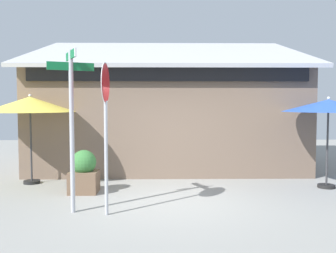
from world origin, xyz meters
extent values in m
cube|color=gray|center=(0.00, 0.00, -0.05)|extent=(28.00, 28.00, 0.10)
cube|color=#705B4C|center=(0.04, 4.94, 1.69)|extent=(8.54, 4.96, 3.37)
cube|color=silver|center=(0.04, 4.79, 3.91)|extent=(9.04, 5.52, 1.50)
cube|color=black|center=(0.04, 2.41, 3.02)|extent=(7.94, 0.16, 0.44)
cylinder|color=#A8AAB2|center=(-1.93, -0.81, 1.62)|extent=(0.09, 0.09, 3.23)
cube|color=#116B38|center=(-1.93, -0.81, 3.13)|extent=(0.40, 0.85, 0.16)
cube|color=#116B38|center=(-1.93, -0.81, 2.91)|extent=(0.85, 0.40, 0.16)
cube|color=white|center=(-1.74, -1.26, 3.13)|extent=(0.06, 0.07, 0.16)
cylinder|color=#A8AAB2|center=(-1.23, -1.00, 1.12)|extent=(0.07, 0.07, 2.24)
cylinder|color=white|center=(-1.23, -1.00, 2.58)|extent=(0.05, 0.80, 0.80)
cylinder|color=red|center=(-1.23, -1.00, 2.58)|extent=(0.06, 0.75, 0.75)
cylinder|color=black|center=(-3.70, 1.95, 0.04)|extent=(0.44, 0.44, 0.08)
cylinder|color=#333335|center=(-3.70, 1.95, 1.00)|extent=(0.05, 0.05, 2.00)
cone|color=#EAD14C|center=(-3.70, 1.95, 2.16)|extent=(2.40, 2.40, 0.41)
sphere|color=silver|center=(-3.70, 1.95, 2.39)|extent=(0.08, 0.08, 0.08)
cylinder|color=black|center=(4.12, 1.30, 0.04)|extent=(0.44, 0.44, 0.08)
cylinder|color=#333335|center=(4.12, 1.30, 1.01)|extent=(0.05, 0.05, 2.02)
cone|color=#2D56B7|center=(4.12, 1.30, 2.13)|extent=(2.34, 2.34, 0.31)
sphere|color=silver|center=(4.12, 1.30, 2.32)|extent=(0.08, 0.08, 0.08)
cube|color=brown|center=(-2.05, 0.87, 0.26)|extent=(0.68, 0.68, 0.53)
sphere|color=#387538|center=(-2.05, 0.87, 0.75)|extent=(0.60, 0.60, 0.60)
camera|label=1|loc=(-0.14, -8.36, 2.20)|focal=40.65mm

